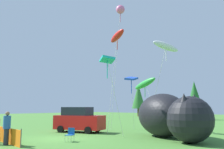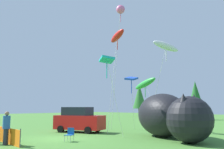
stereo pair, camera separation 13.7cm
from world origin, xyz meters
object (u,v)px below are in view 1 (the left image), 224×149
inflatable_cat (169,117)px  kite_blue_box (131,79)px  kite_white_ghost (166,47)px  folding_chair (70,134)px  kite_teal_diamond (107,61)px  spectator_in_yellow_shirt (7,127)px  kite_pink_octopus (120,10)px  parked_car (79,120)px  kite_green_fish (145,84)px  kite_red_lizard (117,36)px

inflatable_cat → kite_blue_box: kite_blue_box is taller
kite_white_ghost → folding_chair: bearing=-101.6°
inflatable_cat → kite_blue_box: 5.73m
folding_chair → kite_teal_diamond: kite_teal_diamond is taller
folding_chair → kite_blue_box: (-0.76, 7.19, 4.04)m
inflatable_cat → spectator_in_yellow_shirt: inflatable_cat is taller
kite_white_ghost → kite_pink_octopus: size_ratio=0.66×
parked_car → kite_pink_octopus: (1.09, 4.19, 10.70)m
kite_blue_box → kite_green_fish: size_ratio=0.95×
spectator_in_yellow_shirt → kite_white_ghost: 14.09m
folding_chair → kite_red_lizard: bearing=172.0°
inflatable_cat → spectator_in_yellow_shirt: 10.38m
inflatable_cat → kite_pink_octopus: bearing=-171.3°
spectator_in_yellow_shirt → kite_red_lizard: 12.82m
parked_car → kite_red_lizard: 8.34m
kite_blue_box → kite_red_lizard: (-1.44, -0.23, 4.11)m
kite_red_lizard → kite_teal_diamond: (3.18, -4.65, -3.35)m
parked_car → inflatable_cat: (7.73, 1.53, 0.40)m
inflatable_cat → kite_pink_octopus: kite_pink_octopus is taller
folding_chair → inflatable_cat: inflatable_cat is taller
kite_red_lizard → kite_pink_octopus: kite_pink_octopus is taller
parked_car → kite_green_fish: (2.68, 5.96, 3.33)m
kite_pink_octopus → kite_green_fish: kite_pink_octopus is taller
parked_car → kite_green_fish: 7.33m
spectator_in_yellow_shirt → kite_pink_octopus: size_ratio=0.15×
kite_pink_octopus → kite_green_fish: (1.58, 1.77, -7.38)m
kite_blue_box → kite_white_ghost: kite_white_ghost is taller
kite_red_lizard → kite_teal_diamond: 6.56m
kite_red_lizard → kite_teal_diamond: bearing=-55.6°
kite_blue_box → kite_pink_octopus: size_ratio=0.40×
inflatable_cat → kite_teal_diamond: kite_teal_diamond is taller
kite_blue_box → kite_pink_octopus: kite_pink_octopus is taller
kite_white_ghost → kite_red_lizard: (-4.00, -1.84, 1.30)m
spectator_in_yellow_shirt → kite_red_lizard: bearing=93.6°
inflatable_cat → kite_pink_octopus: (-6.64, 2.66, 10.30)m
kite_blue_box → kite_teal_diamond: bearing=-70.4°
folding_chair → kite_red_lizard: size_ratio=0.09×
kite_blue_box → kite_red_lizard: bearing=-170.9°
kite_pink_octopus → kite_teal_diamond: 9.55m
kite_blue_box → kite_teal_diamond: kite_teal_diamond is taller
kite_red_lizard → spectator_in_yellow_shirt: bearing=-86.4°
folding_chair → inflatable_cat: 6.78m
folding_chair → spectator_in_yellow_shirt: (-1.56, -3.34, 0.54)m
folding_chair → kite_green_fish: size_ratio=0.16×
parked_car → kite_red_lizard: size_ratio=0.49×
parked_car → kite_pink_octopus: kite_pink_octopus is taller
spectator_in_yellow_shirt → kite_green_fish: kite_green_fish is taller
kite_blue_box → kite_green_fish: (-0.51, 2.78, -0.17)m
spectator_in_yellow_shirt → kite_blue_box: kite_blue_box is taller
parked_car → spectator_in_yellow_shirt: (2.39, -7.35, -0.00)m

